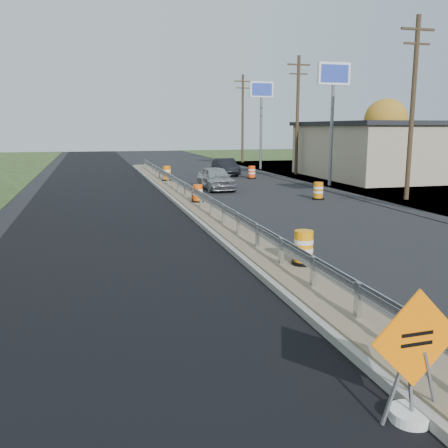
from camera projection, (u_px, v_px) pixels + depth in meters
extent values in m
plane|color=black|center=(257.00, 254.00, 15.34)|extent=(140.00, 140.00, 0.00)
cube|color=black|center=(102.00, 209.00, 23.70)|extent=(7.20, 120.00, 0.01)
cube|color=gray|center=(201.00, 210.00, 22.91)|extent=(1.60, 55.00, 0.18)
cube|color=brown|center=(201.00, 208.00, 22.89)|extent=(1.25, 55.00, 0.05)
cube|color=silver|center=(425.00, 343.00, 7.64)|extent=(0.10, 0.15, 0.70)
cube|color=silver|center=(358.00, 300.00, 9.54)|extent=(0.10, 0.15, 0.70)
cube|color=silver|center=(313.00, 271.00, 11.44)|extent=(0.10, 0.15, 0.70)
cube|color=silver|center=(281.00, 251.00, 13.33)|extent=(0.10, 0.15, 0.70)
cube|color=silver|center=(257.00, 236.00, 15.23)|extent=(0.10, 0.15, 0.70)
cube|color=silver|center=(238.00, 224.00, 17.12)|extent=(0.10, 0.15, 0.70)
cube|color=silver|center=(224.00, 214.00, 19.02)|extent=(0.10, 0.15, 0.70)
cube|color=silver|center=(211.00, 206.00, 20.92)|extent=(0.10, 0.15, 0.70)
cube|color=silver|center=(201.00, 200.00, 22.81)|extent=(0.10, 0.15, 0.70)
cube|color=silver|center=(192.00, 194.00, 24.71)|extent=(0.10, 0.15, 0.70)
cube|color=silver|center=(185.00, 189.00, 26.61)|extent=(0.10, 0.15, 0.70)
cube|color=silver|center=(178.00, 185.00, 28.50)|extent=(0.10, 0.15, 0.70)
cube|color=silver|center=(173.00, 182.00, 30.40)|extent=(0.10, 0.15, 0.70)
cube|color=silver|center=(168.00, 178.00, 32.30)|extent=(0.10, 0.15, 0.70)
cube|color=silver|center=(163.00, 176.00, 34.19)|extent=(0.10, 0.15, 0.70)
cube|color=silver|center=(160.00, 173.00, 36.09)|extent=(0.10, 0.15, 0.70)
cube|color=silver|center=(156.00, 171.00, 37.99)|extent=(0.10, 0.15, 0.70)
cube|color=silver|center=(153.00, 169.00, 39.88)|extent=(0.10, 0.15, 0.70)
cube|color=silver|center=(150.00, 167.00, 41.78)|extent=(0.10, 0.15, 0.70)
cube|color=silver|center=(147.00, 165.00, 43.68)|extent=(0.10, 0.15, 0.70)
cube|color=silver|center=(145.00, 164.00, 45.57)|extent=(0.10, 0.15, 0.70)
cube|color=silver|center=(196.00, 193.00, 23.72)|extent=(0.04, 46.00, 0.34)
cube|color=silver|center=(196.00, 194.00, 23.74)|extent=(0.06, 46.00, 0.03)
cube|color=silver|center=(196.00, 191.00, 23.71)|extent=(0.06, 46.00, 0.03)
cube|color=tan|center=(428.00, 151.00, 39.26)|extent=(18.00, 12.00, 4.00)
cube|color=black|center=(431.00, 124.00, 38.85)|extent=(18.50, 12.50, 0.30)
cube|color=black|center=(324.00, 158.00, 37.06)|extent=(0.08, 7.20, 2.20)
cylinder|color=slate|center=(331.00, 134.00, 32.53)|extent=(0.22, 0.22, 6.80)
cube|color=white|center=(334.00, 74.00, 31.81)|extent=(2.20, 0.25, 1.40)
cube|color=#263FB2|center=(334.00, 74.00, 31.81)|extent=(1.90, 0.30, 1.10)
cylinder|color=slate|center=(261.00, 132.00, 45.81)|extent=(0.22, 0.22, 6.80)
cube|color=white|center=(262.00, 89.00, 45.08)|extent=(2.20, 0.25, 1.40)
cube|color=#263FB2|center=(262.00, 89.00, 45.08)|extent=(1.90, 0.30, 1.10)
cylinder|color=#473523|center=(412.00, 110.00, 25.90)|extent=(0.26, 0.26, 9.40)
cube|color=#473523|center=(418.00, 29.00, 25.14)|extent=(1.90, 0.12, 0.12)
cube|color=#473523|center=(417.00, 44.00, 25.27)|extent=(1.50, 0.10, 0.10)
cylinder|color=#473523|center=(297.00, 116.00, 40.12)|extent=(0.26, 0.26, 9.40)
cube|color=#473523|center=(299.00, 65.00, 39.36)|extent=(1.90, 0.12, 0.12)
cube|color=#473523|center=(299.00, 74.00, 39.49)|extent=(1.50, 0.10, 0.10)
cylinder|color=#473523|center=(243.00, 119.00, 54.35)|extent=(0.26, 0.26, 9.40)
cube|color=#473523|center=(243.00, 81.00, 53.58)|extent=(1.90, 0.12, 0.12)
cube|color=#473523|center=(243.00, 88.00, 53.72)|extent=(1.50, 0.10, 0.10)
cylinder|color=#473523|center=(384.00, 149.00, 53.89)|extent=(0.36, 0.36, 3.08)
sphere|color=#BE8A28|center=(386.00, 121.00, 53.32)|extent=(4.62, 4.62, 4.62)
cylinder|color=white|center=(410.00, 416.00, 6.59)|extent=(0.55, 0.55, 0.16)
cube|color=slate|center=(394.00, 390.00, 6.44)|extent=(0.33, 0.05, 0.96)
cube|color=slate|center=(431.00, 384.00, 6.58)|extent=(0.33, 0.05, 0.96)
cube|color=slate|center=(410.00, 385.00, 6.56)|extent=(0.05, 0.25, 0.98)
cube|color=orange|center=(416.00, 339.00, 6.38)|extent=(1.33, 0.08, 1.33)
cube|color=black|center=(418.00, 334.00, 6.35)|extent=(0.48, 0.03, 0.05)
cube|color=black|center=(417.00, 344.00, 6.38)|extent=(0.48, 0.03, 0.05)
cylinder|color=black|center=(303.00, 263.00, 13.33)|extent=(0.62, 0.62, 0.08)
cylinder|color=orange|center=(304.00, 247.00, 13.25)|extent=(0.50, 0.50, 0.87)
cylinder|color=white|center=(304.00, 241.00, 13.22)|extent=(0.51, 0.51, 0.11)
cylinder|color=white|center=(303.00, 250.00, 13.27)|extent=(0.51, 0.51, 0.11)
cylinder|color=black|center=(198.00, 201.00, 24.47)|extent=(0.58, 0.58, 0.08)
cylinder|color=#FF530A|center=(198.00, 193.00, 24.39)|extent=(0.47, 0.47, 0.81)
cylinder|color=white|center=(198.00, 190.00, 24.36)|extent=(0.48, 0.48, 0.11)
cylinder|color=white|center=(198.00, 194.00, 24.41)|extent=(0.48, 0.48, 0.11)
cylinder|color=black|center=(167.00, 180.00, 34.34)|extent=(0.68, 0.68, 0.09)
cylinder|color=orange|center=(167.00, 173.00, 34.25)|extent=(0.54, 0.54, 0.95)
cylinder|color=white|center=(167.00, 171.00, 34.22)|extent=(0.56, 0.56, 0.12)
cylinder|color=white|center=(167.00, 174.00, 34.26)|extent=(0.56, 0.56, 0.12)
cylinder|color=black|center=(318.00, 199.00, 26.96)|extent=(0.64, 0.64, 0.08)
cylinder|color=orange|center=(318.00, 190.00, 26.88)|extent=(0.51, 0.51, 0.89)
cylinder|color=white|center=(318.00, 188.00, 26.85)|extent=(0.52, 0.52, 0.12)
cylinder|color=white|center=(318.00, 192.00, 26.90)|extent=(0.52, 0.52, 0.12)
cylinder|color=black|center=(252.00, 178.00, 37.89)|extent=(0.65, 0.65, 0.09)
cylinder|color=#FF400A|center=(252.00, 172.00, 37.81)|extent=(0.52, 0.52, 0.91)
cylinder|color=white|center=(252.00, 170.00, 37.78)|extent=(0.54, 0.54, 0.12)
cylinder|color=white|center=(252.00, 173.00, 37.82)|extent=(0.54, 0.54, 0.12)
imported|color=#A7A7AC|center=(216.00, 178.00, 31.05)|extent=(1.78, 4.24, 1.43)
imported|color=black|center=(225.00, 167.00, 40.53)|extent=(1.45, 4.12, 1.36)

